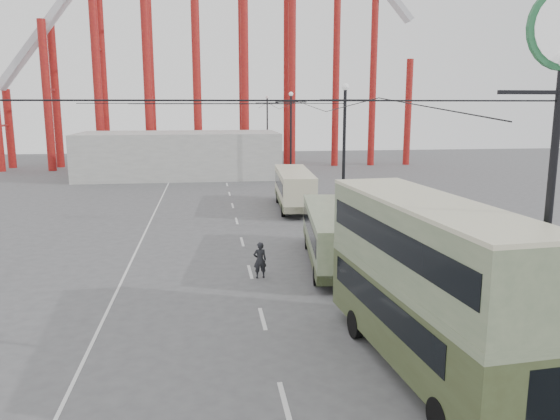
{
  "coord_description": "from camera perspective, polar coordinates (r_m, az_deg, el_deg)",
  "views": [
    {
      "loc": [
        -2.94,
        -15.51,
        8.0
      ],
      "look_at": [
        0.5,
        10.2,
        3.0
      ],
      "focal_mm": 35.0,
      "sensor_mm": 36.0,
      "label": 1
    }
  ],
  "objects": [
    {
      "name": "fairground_shed",
      "position": [
        62.83,
        -10.43,
        5.71
      ],
      "size": [
        22.0,
        10.0,
        5.0
      ],
      "primitive_type": "cube",
      "color": "#9FA09A",
      "rests_on": "ground"
    },
    {
      "name": "single_decker_green",
      "position": [
        27.76,
        5.39,
        -2.51
      ],
      "size": [
        3.43,
        10.11,
        2.8
      ],
      "rotation": [
        0.0,
        0.0,
        -0.12
      ],
      "color": "#647555",
      "rests_on": "ground"
    },
    {
      "name": "double_decker_bus",
      "position": [
        16.81,
        15.01,
        -6.9
      ],
      "size": [
        3.34,
        10.04,
        5.29
      ],
      "rotation": [
        0.0,
        0.0,
        0.09
      ],
      "color": "#394123",
      "rests_on": "ground"
    },
    {
      "name": "single_decker_cream",
      "position": [
        42.54,
        1.48,
        2.37
      ],
      "size": [
        3.03,
        9.74,
        2.99
      ],
      "rotation": [
        0.0,
        0.0,
        -0.06
      ],
      "color": "beige",
      "rests_on": "ground"
    },
    {
      "name": "ground",
      "position": [
        17.7,
        2.89,
        -15.98
      ],
      "size": [
        160.0,
        160.0,
        0.0
      ],
      "primitive_type": "plane",
      "color": "#505053",
      "rests_on": "ground"
    },
    {
      "name": "pedestrian",
      "position": [
        25.64,
        -2.11,
        -5.25
      ],
      "size": [
        0.67,
        0.48,
        1.73
      ],
      "primitive_type": "imported",
      "rotation": [
        0.0,
        0.0,
        3.25
      ],
      "color": "black",
      "rests_on": "ground"
    },
    {
      "name": "lamp_post_far",
      "position": [
        56.26,
        1.14,
        7.52
      ],
      "size": [
        3.2,
        0.44,
        9.32
      ],
      "color": "black",
      "rests_on": "ground"
    },
    {
      "name": "lamp_post_distant",
      "position": [
        78.05,
        -1.34,
        8.47
      ],
      "size": [
        3.2,
        0.44,
        9.32
      ],
      "color": "black",
      "rests_on": "ground"
    },
    {
      "name": "road_markings",
      "position": [
        36.17,
        -4.13,
        -1.89
      ],
      "size": [
        12.52,
        120.0,
        0.01
      ],
      "color": "silver",
      "rests_on": "ground"
    },
    {
      "name": "lamp_post_mid",
      "position": [
        34.74,
        6.68,
        5.35
      ],
      "size": [
        3.2,
        0.44,
        9.32
      ],
      "color": "black",
      "rests_on": "ground"
    },
    {
      "name": "lamp_post_near",
      "position": [
        15.14,
        27.08,
        9.22
      ],
      "size": [
        3.2,
        0.44,
        10.8
      ],
      "color": "black",
      "rests_on": "ground"
    }
  ]
}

